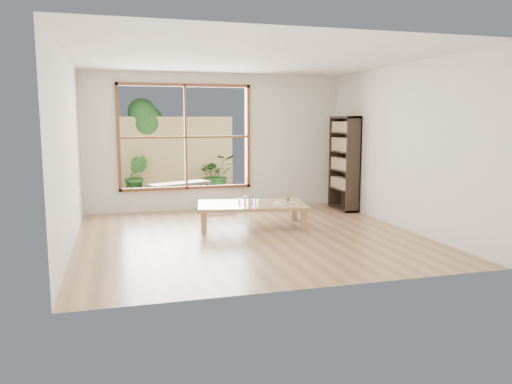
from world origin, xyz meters
TOP-DOWN VIEW (x-y plane):
  - ground at (0.00, 0.00)m, footprint 5.00×5.00m
  - low_table at (0.21, 0.60)m, footprint 1.87×1.25m
  - floor_cushion at (-0.10, 2.00)m, footprint 0.62×0.62m
  - bookshelf at (2.34, 1.64)m, footprint 0.29×0.81m
  - glass_tall at (0.08, 0.50)m, footprint 0.07×0.07m
  - glass_mid at (0.23, 0.63)m, footprint 0.08×0.08m
  - glass_short at (0.30, 0.66)m, footprint 0.07×0.07m
  - glass_small at (0.04, 0.74)m, footprint 0.05×0.05m
  - food_tray at (0.72, 0.47)m, footprint 0.37×0.33m
  - deck at (-0.60, 3.56)m, footprint 2.80×2.00m
  - garden_bench at (-0.63, 3.19)m, footprint 1.35×0.90m
  - bamboo_fence at (-0.60, 4.56)m, footprint 2.80×0.06m
  - shrub_right at (0.34, 4.19)m, footprint 0.91×0.81m
  - shrub_left at (-1.46, 4.25)m, footprint 0.59×0.51m
  - garden_tree at (-1.28, 4.86)m, footprint 1.04×0.85m

SIDE VIEW (x-z plane):
  - ground at x=0.00m, z-range 0.00..0.00m
  - deck at x=-0.60m, z-range -0.03..0.03m
  - floor_cushion at x=-0.10m, z-range 0.00..0.09m
  - low_table at x=0.21m, z-range 0.14..0.52m
  - garden_bench at x=-0.63m, z-range 0.17..0.59m
  - food_tray at x=0.72m, z-range 0.35..0.45m
  - glass_small at x=0.04m, z-range 0.38..0.45m
  - glass_short at x=0.30m, z-range 0.38..0.46m
  - glass_mid at x=0.23m, z-range 0.38..0.49m
  - glass_tall at x=0.08m, z-range 0.38..0.52m
  - shrub_right at x=0.34m, z-range 0.03..0.94m
  - shrub_left at x=-1.46m, z-range 0.03..0.95m
  - bookshelf at x=2.34m, z-range 0.00..1.79m
  - bamboo_fence at x=-0.60m, z-range 0.00..1.80m
  - garden_tree at x=-1.28m, z-range 0.52..2.74m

